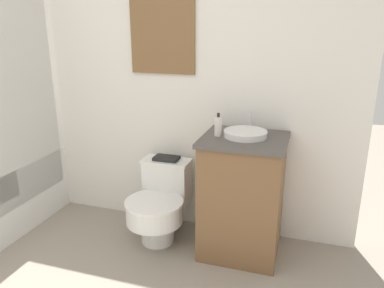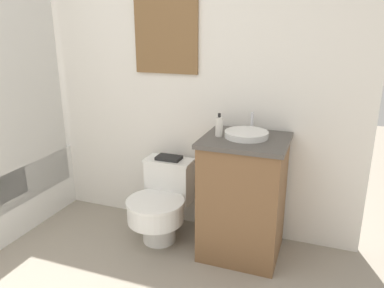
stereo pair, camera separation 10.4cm
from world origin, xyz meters
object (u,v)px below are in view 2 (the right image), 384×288
Objects in this scene: soap_bottle at (219,126)px; book_on_tank at (169,158)px; sink at (246,134)px; toilet at (161,203)px.

book_on_tank is (-0.43, 0.14, -0.32)m from soap_bottle.
sink reaches higher than book_on_tank.
book_on_tank reaches higher than toilet.
toilet is 0.75m from soap_bottle.
sink is 1.72× the size of book_on_tank.
toilet is 3.10× the size of book_on_tank.
toilet is at bearing -175.70° from sink.
toilet is 1.80× the size of sink.
book_on_tank is (-0.60, 0.11, -0.27)m from sink.
sink is (0.60, 0.05, 0.57)m from toilet.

